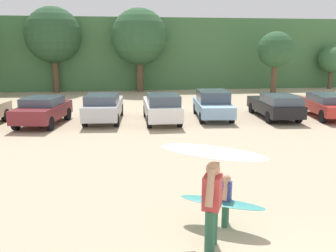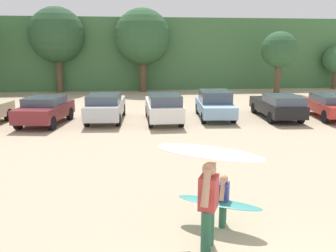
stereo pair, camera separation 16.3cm
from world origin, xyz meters
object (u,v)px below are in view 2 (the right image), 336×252
Objects in this scene: parked_car_silver at (106,106)px; parked_car_sky_blue at (215,104)px; parked_car_red at (330,105)px; parked_car_white at (164,107)px; person_adult at (208,201)px; parked_car_black at (278,105)px; surfboard_teal at (219,203)px; person_child at (223,197)px; parked_car_maroon at (45,110)px; surfboard_white at (208,152)px.

parked_car_silver is 1.06× the size of parked_car_sky_blue.
parked_car_silver is at bearing 95.80° from parked_car_red.
parked_car_white is 2.53× the size of person_adult.
parked_car_black is 2.65× the size of person_adult.
person_adult is 0.93× the size of surfboard_teal.
person_child is (0.55, 0.86, -0.34)m from person_adult.
parked_car_silver is 6.08m from parked_car_sky_blue.
surfboard_teal is (3.12, -12.19, -0.22)m from parked_car_silver.
parked_car_black is 14.26m from person_adult.
parked_car_sky_blue is at bearing -76.00° from parked_car_maroon.
person_adult reaches higher than person_child.
parked_car_sky_blue is 2.34× the size of surfboard_teal.
person_adult reaches higher than parked_car_sky_blue.
surfboard_white is at bearing -164.07° from parked_car_silver.
parked_car_red reaches higher than surfboard_teal.
parked_car_sky_blue reaches higher than surfboard_teal.
parked_car_sky_blue is 13.43m from surfboard_white.
parked_car_white is 3.10m from parked_car_sky_blue.
parked_car_black is at bearing -93.77° from person_adult.
parked_car_silver reaches higher than parked_car_black.
surfboard_white is (-9.85, -12.20, 1.20)m from parked_car_red.
parked_car_sky_blue is at bearing -74.66° from parked_car_white.
surfboard_white is (-0.40, -12.15, 1.13)m from parked_car_white.
parked_car_silver is 12.58m from surfboard_teal.
person_child is at bearing 172.20° from parked_car_sky_blue.
parked_car_red is (9.46, 0.05, -0.07)m from parked_car_white.
parked_car_white is at bearing -98.68° from parked_car_silver.
parked_car_black is at bearing -85.43° from surfboard_white.
parked_car_sky_blue is 12.53m from person_child.
parked_car_red is at bearing -103.67° from person_adult.
surfboard_white is (-0.55, -0.75, 1.28)m from person_child.
parked_car_silver is at bearing -70.36° from parked_car_maroon.
surfboard_teal is (0.43, 0.66, -1.37)m from surfboard_white.
person_adult is 0.83× the size of surfboard_white.
surfboard_white is at bearing -144.74° from parked_car_maroon.
person_adult is (-6.86, -12.50, 0.26)m from parked_car_black.
parked_car_maroon is at bearing 99.11° from parked_car_sky_blue.
person_adult is (-3.39, -13.06, 0.21)m from parked_car_sky_blue.
parked_car_maroon reaches higher than parked_car_black.
parked_car_sky_blue is at bearing -79.53° from person_adult.
surfboard_white reaches higher than parked_car_silver.
person_child is at bearing -141.22° from parked_car_maroon.
surfboard_teal is (-6.44, -11.72, -0.17)m from parked_car_black.
person_adult is at bearing 170.77° from parked_car_sky_blue.
parked_car_maroon is 0.89× the size of parked_car_black.
parked_car_red is (6.47, -0.75, -0.05)m from parked_car_sky_blue.
parked_car_sky_blue is (9.16, 0.61, 0.02)m from parked_car_maroon.
parked_car_black is (9.56, -0.47, -0.05)m from parked_car_silver.
surfboard_white is at bearing 149.84° from parked_car_red.
parked_car_red is 2.58× the size of person_adult.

